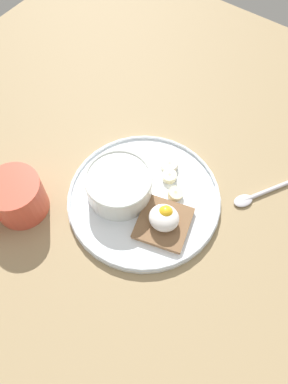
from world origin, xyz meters
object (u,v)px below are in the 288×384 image
Objects in this scene: oatmeal_bowl at (119,185)px; banana_slice_left at (169,164)px; toast_slice at (163,223)px; poached_egg at (164,217)px; coffee_mug at (17,197)px; spoon at (257,195)px; banana_slice_back at (175,194)px; banana_slice_front at (169,176)px.

oatmeal_bowl is 10.85cm from banana_slice_left.
banana_slice_left reaches higher than toast_slice.
oatmeal_bowl reaches higher than poached_egg.
coffee_mug reaches higher than spoon.
poached_egg is at bearing 103.84° from banana_slice_back.
banana_slice_back is at bearing -148.02° from oatmeal_bowl.
poached_egg is 25.40cm from coffee_mug.
spoon is (-16.37, -4.41, -1.26)cm from banana_slice_left.
banana_slice_back is at bearing -140.57° from coffee_mug.
coffee_mug is (22.64, 11.52, 0.05)cm from poached_egg.
coffee_mug reaches higher than banana_slice_back.
poached_egg is 12.24cm from banana_slice_left.
oatmeal_bowl is 3.36× the size of banana_slice_back.
banana_slice_left is 27.73cm from coffee_mug.
oatmeal_bowl is 3.16× the size of banana_slice_front.
poached_egg is 18.52cm from spoon.
poached_egg is (-9.93, 0.61, 0.17)cm from oatmeal_bowl.
toast_slice is 3.06× the size of banana_slice_back.
spoon is at bearing -124.81° from toast_slice.
banana_slice_front is 27.09cm from coffee_mug.
toast_slice is at bearing 55.19° from spoon.
banana_slice_left is at bearing 15.07° from spoon.
banana_slice_back is (1.48, -6.01, 0.06)cm from toast_slice.
banana_slice_left is 1.32× the size of banana_slice_back.
poached_egg reaches higher than spoon.
toast_slice is 2.33× the size of banana_slice_left.
coffee_mug is (22.66, 11.42, 2.24)cm from toast_slice.
banana_slice_front is 3.85cm from banana_slice_back.
coffee_mug is at bearing 26.73° from toast_slice.
coffee_mug reaches higher than banana_slice_left.
banana_slice_front is (4.40, -8.38, -2.18)cm from poached_egg.
oatmeal_bowl reaches higher than toast_slice.
oatmeal_bowl is at bearing 54.56° from banana_slice_front.
coffee_mug reaches higher than banana_slice_front.
poached_egg is at bearing 117.71° from banana_slice_front.
banana_slice_back is at bearing 134.21° from banana_slice_left.
oatmeal_bowl is at bearing -136.34° from coffee_mug.
banana_slice_front is at bearing -62.46° from toast_slice.
toast_slice is 6.18cm from banana_slice_back.
poached_egg reaches higher than banana_slice_back.
oatmeal_bowl is 25.10cm from spoon.
oatmeal_bowl is at bearing -4.10° from toast_slice.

